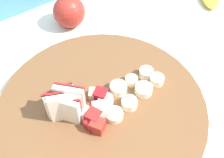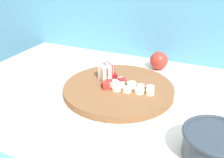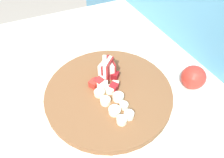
% 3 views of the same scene
% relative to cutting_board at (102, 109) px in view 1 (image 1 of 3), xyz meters
% --- Properties ---
extents(tile_backsplash, '(2.40, 0.04, 1.46)m').
position_rel_cutting_board_xyz_m(tile_backsplash, '(0.03, 0.35, -0.22)').
color(tile_backsplash, '#4C8EB2').
rests_on(tile_backsplash, ground).
extents(cutting_board, '(0.35, 0.35, 0.02)m').
position_rel_cutting_board_xyz_m(cutting_board, '(0.00, 0.00, 0.00)').
color(cutting_board, brown).
rests_on(cutting_board, tiled_countertop).
extents(apple_wedge_fan, '(0.06, 0.05, 0.06)m').
position_rel_cutting_board_xyz_m(apple_wedge_fan, '(-0.05, 0.02, 0.04)').
color(apple_wedge_fan, maroon).
rests_on(apple_wedge_fan, cutting_board).
extents(apple_dice_pile, '(0.07, 0.10, 0.02)m').
position_rel_cutting_board_xyz_m(apple_dice_pile, '(-0.02, -0.00, 0.02)').
color(apple_dice_pile, '#EFE5CC').
rests_on(apple_dice_pile, cutting_board).
extents(banana_slice_rows, '(0.13, 0.07, 0.02)m').
position_rel_cutting_board_xyz_m(banana_slice_rows, '(0.05, -0.01, 0.02)').
color(banana_slice_rows, beige).
rests_on(banana_slice_rows, cutting_board).
extents(whole_apple, '(0.07, 0.07, 0.07)m').
position_rel_cutting_board_xyz_m(whole_apple, '(0.07, 0.23, 0.02)').
color(whole_apple, '#B22D23').
rests_on(whole_apple, tiled_countertop).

